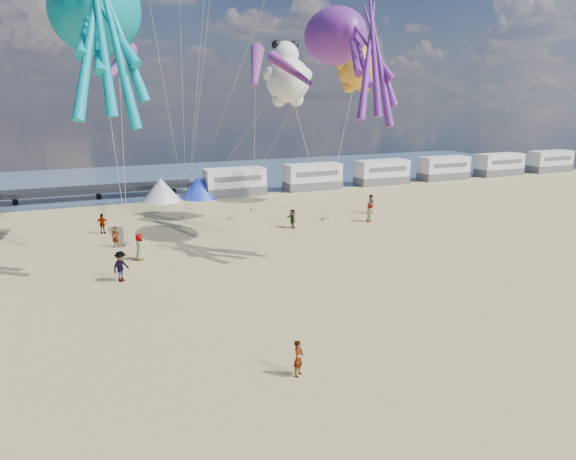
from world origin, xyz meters
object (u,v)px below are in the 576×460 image
object	(u,v)px
standing_person	(298,358)
kite_octopus_purple	(335,36)
motorhome_5	(550,161)
beachgoer_2	(121,266)
beachgoer_6	(370,212)
windsock_right	(291,70)
beachgoer_4	(292,219)
windsock_left	(119,64)
beachgoer_3	(102,224)
beachgoer_5	(116,237)
sandbag_e	(187,216)
kite_panda	(288,80)
sandbag_c	(325,219)
sandbag_d	(253,209)
motorhome_0	(235,182)
kite_teddy_orange	(357,69)
motorhome_4	(499,165)
windsock_mid	(256,67)
beachgoer_0	(140,247)
beachgoer_1	(370,204)
tent_blue	(199,187)
sandbag_a	(128,244)
motorhome_2	(382,172)
kite_octopus_teal	(95,10)
tent_white	(161,189)
motorhome_1	(313,177)
sandbag_b	(231,218)
motorhome_3	(444,168)

from	to	relation	value
standing_person	kite_octopus_purple	xyz separation A→B (m)	(9.93, 16.48, 13.82)
motorhome_5	beachgoer_2	bearing A→B (deg)	-159.09
beachgoer_6	windsock_right	size ratio (longest dim) A/B	0.34
beachgoer_4	windsock_left	distance (m)	17.60
beachgoer_3	beachgoer_5	size ratio (longest dim) A/B	1.04
sandbag_e	kite_panda	world-z (taller)	kite_panda
sandbag_c	sandbag_d	distance (m)	7.72
motorhome_0	kite_teddy_orange	bearing A→B (deg)	-44.16
beachgoer_2	windsock_left	xyz separation A→B (m)	(1.41, 6.61, 11.75)
motorhome_4	windsock_mid	world-z (taller)	windsock_mid
standing_person	beachgoer_2	xyz separation A→B (m)	(-5.34, 13.72, 0.18)
kite_octopus_purple	windsock_left	distance (m)	14.51
beachgoer_0	sandbag_d	xyz separation A→B (m)	(11.97, 11.62, -0.79)
beachgoer_0	beachgoer_1	size ratio (longest dim) A/B	1.01
windsock_right	windsock_mid	bearing A→B (deg)	-165.64
beachgoer_4	windsock_mid	xyz separation A→B (m)	(-4.26, -3.61, 11.76)
tent_blue	sandbag_a	world-z (taller)	tent_blue
sandbag_c	kite_panda	size ratio (longest dim) A/B	0.08
motorhome_4	sandbag_a	bearing A→B (deg)	-162.62
sandbag_c	beachgoer_2	bearing A→B (deg)	-152.98
motorhome_4	beachgoer_6	world-z (taller)	motorhome_4
beachgoer_1	motorhome_2	bearing A→B (deg)	163.99
tent_blue	beachgoer_2	size ratio (longest dim) A/B	2.17
standing_person	kite_octopus_teal	bearing A→B (deg)	64.79
kite_teddy_orange	sandbag_d	bearing A→B (deg)	155.15
motorhome_2	tent_white	bearing A→B (deg)	180.00
motorhome_1	motorhome_5	xyz separation A→B (m)	(38.00, 0.00, 0.00)
motorhome_1	beachgoer_6	distance (m)	16.55
motorhome_1	beachgoer_2	distance (m)	33.45
beachgoer_2	beachgoer_6	xyz separation A→B (m)	(21.41, 7.20, -0.11)
sandbag_b	sandbag_c	size ratio (longest dim) A/B	1.00
beachgoer_3	kite_octopus_teal	size ratio (longest dim) A/B	0.13
motorhome_1	beachgoer_0	xyz separation A→B (m)	(-22.17, -19.78, -0.60)
tent_white	sandbag_b	world-z (taller)	tent_white
beachgoer_2	beachgoer_1	bearing A→B (deg)	-18.36
motorhome_5	kite_octopus_purple	xyz separation A→B (m)	(-46.45, -20.83, 13.06)
beachgoer_3	beachgoer_6	bearing A→B (deg)	-163.46
motorhome_1	windsock_left	world-z (taller)	windsock_left
motorhome_2	beachgoer_1	size ratio (longest dim) A/B	3.70
beachgoer_4	beachgoer_6	world-z (taller)	beachgoer_6
sandbag_d	kite_octopus_teal	world-z (taller)	kite_octopus_teal
beachgoer_1	kite_octopus_teal	bearing A→B (deg)	-59.67
motorhome_3	beachgoer_1	bearing A→B (deg)	-145.06
tent_white	kite_octopus_purple	xyz separation A→B (m)	(9.05, -20.83, 13.36)
beachgoer_1	sandbag_b	bearing A→B (deg)	-82.46
motorhome_4	kite_octopus_purple	size ratio (longest dim) A/B	0.65
kite_octopus_purple	beachgoer_1	bearing A→B (deg)	41.68
beachgoer_1	motorhome_0	bearing A→B (deg)	-126.45
motorhome_0	motorhome_1	size ratio (longest dim) A/B	1.00
sandbag_b	motorhome_2	bearing A→B (deg)	25.47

